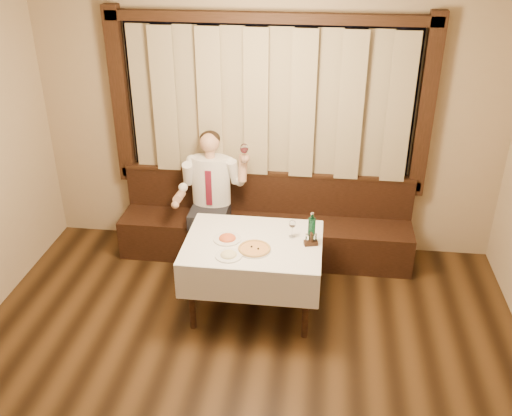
# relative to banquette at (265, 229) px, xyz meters

# --- Properties ---
(room) EXTENTS (5.01, 6.01, 2.81)m
(room) POSITION_rel_banquette_xyz_m (-0.00, -1.75, 1.19)
(room) COLOR black
(room) RESTS_ON ground
(banquette) EXTENTS (3.20, 0.61, 0.94)m
(banquette) POSITION_rel_banquette_xyz_m (0.00, 0.00, 0.00)
(banquette) COLOR black
(banquette) RESTS_ON ground
(dining_table) EXTENTS (1.27, 0.97, 0.76)m
(dining_table) POSITION_rel_banquette_xyz_m (0.00, -1.02, 0.34)
(dining_table) COLOR black
(dining_table) RESTS_ON ground
(pizza) EXTENTS (0.31, 0.31, 0.03)m
(pizza) POSITION_rel_banquette_xyz_m (0.03, -1.18, 0.46)
(pizza) COLOR white
(pizza) RESTS_ON dining_table
(pasta_red) EXTENTS (0.26, 0.26, 0.09)m
(pasta_red) POSITION_rel_banquette_xyz_m (-0.24, -1.03, 0.48)
(pasta_red) COLOR white
(pasta_red) RESTS_ON dining_table
(pasta_cream) EXTENTS (0.24, 0.24, 0.08)m
(pasta_cream) POSITION_rel_banquette_xyz_m (-0.18, -1.31, 0.48)
(pasta_cream) COLOR white
(pasta_cream) RESTS_ON dining_table
(green_bottle) EXTENTS (0.07, 0.07, 0.31)m
(green_bottle) POSITION_rel_banquette_xyz_m (0.53, -0.98, 0.58)
(green_bottle) COLOR #115030
(green_bottle) RESTS_ON dining_table
(table_wine_glass) EXTENTS (0.07, 0.07, 0.18)m
(table_wine_glass) POSITION_rel_banquette_xyz_m (0.35, -0.90, 0.58)
(table_wine_glass) COLOR white
(table_wine_glass) RESTS_ON dining_table
(cruet_caddy) EXTENTS (0.14, 0.09, 0.13)m
(cruet_caddy) POSITION_rel_banquette_xyz_m (0.53, -1.02, 0.49)
(cruet_caddy) COLOR black
(cruet_caddy) RESTS_ON dining_table
(seated_man) EXTENTS (0.79, 0.59, 1.43)m
(seated_man) POSITION_rel_banquette_xyz_m (-0.59, -0.09, 0.52)
(seated_man) COLOR black
(seated_man) RESTS_ON ground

